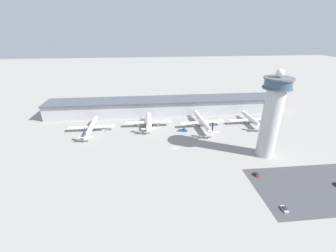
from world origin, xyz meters
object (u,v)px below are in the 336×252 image
airplane_gate_charlie (203,122)px  service_truck_catering (107,128)px  control_tower (272,114)px  airplane_gate_delta (252,119)px  airplane_gate_alpha (91,127)px  car_green_van (285,209)px  car_grey_coupe (257,174)px  service_truck_fuel (183,130)px  airplane_gate_bravo (149,122)px

airplane_gate_charlie → service_truck_catering: 80.60m
control_tower → airplane_gate_delta: control_tower is taller
service_truck_catering → airplane_gate_alpha: bearing=-168.7°
airplane_gate_delta → car_green_van: 102.63m
control_tower → car_grey_coupe: 38.89m
service_truck_catering → car_grey_coupe: service_truck_catering is taller
airplane_gate_alpha → service_truck_catering: bearing=11.3°
service_truck_catering → service_truck_fuel: service_truck_catering is taller
car_grey_coupe → airplane_gate_alpha: bearing=146.6°
car_grey_coupe → control_tower: bearing=54.3°
car_green_van → airplane_gate_charlie: bearing=99.2°
service_truck_catering → service_truck_fuel: (62.59, -9.96, -0.23)m
airplane_gate_alpha → airplane_gate_delta: bearing=0.7°
airplane_gate_alpha → service_truck_fuel: 74.59m
car_green_van → car_grey_coupe: size_ratio=1.02×
control_tower → service_truck_catering: bearing=155.4°
car_green_van → service_truck_catering: bearing=134.0°
car_green_van → service_truck_fuel: bearing=110.5°
airplane_gate_delta → service_truck_fuel: (-61.91, -9.22, -3.26)m
airplane_gate_alpha → airplane_gate_delta: (136.05, 1.58, 0.22)m
airplane_gate_bravo → car_grey_coupe: 95.80m
airplane_gate_delta → car_grey_coupe: size_ratio=9.14×
service_truck_catering → airplane_gate_delta: bearing=-0.3°
airplane_gate_bravo → service_truck_catering: airplane_gate_bravo is taller
control_tower → service_truck_fuel: (-48.13, 40.82, -27.97)m
airplane_gate_alpha → car_grey_coupe: size_ratio=9.31×
control_tower → car_green_van: (-14.73, -48.48, -28.29)m
airplane_gate_delta → control_tower: bearing=-105.4°
service_truck_fuel → car_grey_coupe: service_truck_fuel is taller
service_truck_catering → car_green_van: bearing=-46.0°
control_tower → car_grey_coupe: size_ratio=13.01×
airplane_gate_charlie → service_truck_fuel: airplane_gate_charlie is taller
airplane_gate_bravo → airplane_gate_charlie: 45.81m
airplane_gate_alpha → airplane_gate_charlie: size_ratio=0.87×
service_truck_catering → airplane_gate_bravo: bearing=3.2°
airplane_gate_charlie → service_truck_catering: airplane_gate_charlie is taller
service_truck_catering → car_green_van: size_ratio=1.85×
airplane_gate_alpha → car_grey_coupe: (106.66, -70.21, -3.27)m
control_tower → airplane_gate_delta: 57.49m
airplane_gate_charlie → car_grey_coupe: airplane_gate_charlie is taller
airplane_gate_alpha → car_green_van: airplane_gate_alpha is taller
airplane_gate_bravo → car_green_van: bearing=-58.9°
airplane_gate_charlie → airplane_gate_delta: bearing=3.5°
service_truck_fuel → service_truck_catering: bearing=171.0°
airplane_gate_delta → car_grey_coupe: bearing=-112.3°
service_truck_fuel → car_green_van: bearing=-69.5°
airplane_gate_delta → service_truck_fuel: airplane_gate_delta is taller
control_tower → airplane_gate_alpha: (-122.27, 48.46, -24.94)m
airplane_gate_delta → service_truck_fuel: size_ratio=5.24×
airplane_gate_delta → car_grey_coupe: airplane_gate_delta is taller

